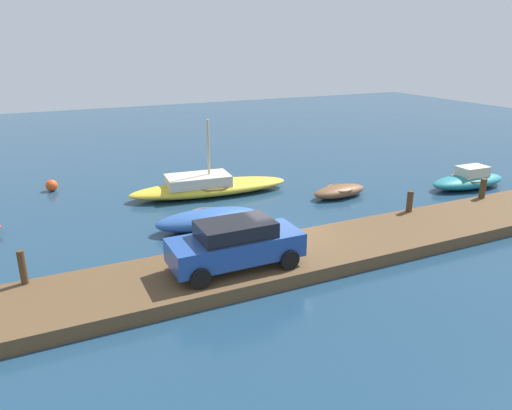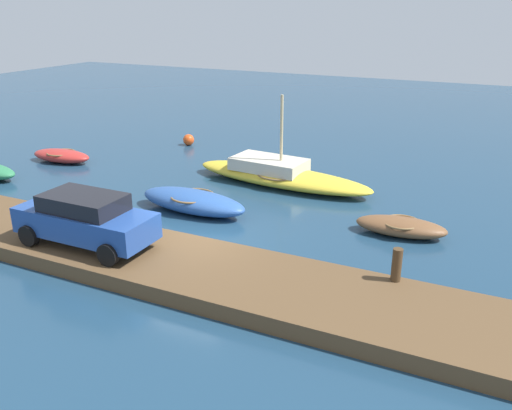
% 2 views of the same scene
% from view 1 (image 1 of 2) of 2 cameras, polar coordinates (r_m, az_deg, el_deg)
% --- Properties ---
extents(ground_plane, '(84.00, 84.00, 0.00)m').
position_cam_1_polar(ground_plane, '(18.43, 1.94, -4.50)').
color(ground_plane, navy).
extents(dock_platform, '(27.94, 3.27, 0.46)m').
position_cam_1_polar(dock_platform, '(16.87, 4.83, -6.03)').
color(dock_platform, brown).
rests_on(dock_platform, ground_plane).
extents(dinghy_brown, '(3.02, 1.41, 0.59)m').
position_cam_1_polar(dinghy_brown, '(23.98, 9.86, 1.64)').
color(dinghy_brown, brown).
rests_on(dinghy_brown, ground_plane).
extents(motorboat_teal, '(4.52, 1.82, 1.14)m').
position_cam_1_polar(motorboat_teal, '(27.41, 23.88, 2.74)').
color(motorboat_teal, teal).
rests_on(motorboat_teal, ground_plane).
extents(rowboat_blue, '(4.40, 1.78, 0.80)m').
position_cam_1_polar(rowboat_blue, '(19.75, -5.69, -1.66)').
color(rowboat_blue, '#2D569E').
rests_on(rowboat_blue, ground_plane).
extents(sailboat_yellow, '(8.14, 2.78, 3.75)m').
position_cam_1_polar(sailboat_yellow, '(24.06, -5.69, 2.23)').
color(sailboat_yellow, gold).
rests_on(sailboat_yellow, ground_plane).
extents(mooring_post_west, '(0.21, 0.21, 1.06)m').
position_cam_1_polar(mooring_post_west, '(15.88, -25.93, -6.65)').
color(mooring_post_west, '#47331E').
rests_on(mooring_post_west, dock_platform).
extents(mooring_post_mid_west, '(0.26, 0.26, 0.90)m').
position_cam_1_polar(mooring_post_mid_west, '(21.23, 17.75, 0.41)').
color(mooring_post_mid_west, '#47331E').
rests_on(mooring_post_mid_west, dock_platform).
extents(mooring_post_mid_east, '(0.28, 0.28, 0.91)m').
position_cam_1_polar(mooring_post_mid_east, '(24.31, 25.29, 1.80)').
color(mooring_post_mid_east, '#47331E').
rests_on(mooring_post_mid_east, dock_platform).
extents(parked_car, '(4.23, 1.86, 1.56)m').
position_cam_1_polar(parked_car, '(15.17, -2.41, -4.60)').
color(parked_car, '#234793').
rests_on(parked_car, dock_platform).
extents(marker_buoy, '(0.59, 0.59, 0.59)m').
position_cam_1_polar(marker_buoy, '(26.70, -23.06, 2.15)').
color(marker_buoy, '#E54C19').
rests_on(marker_buoy, ground_plane).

